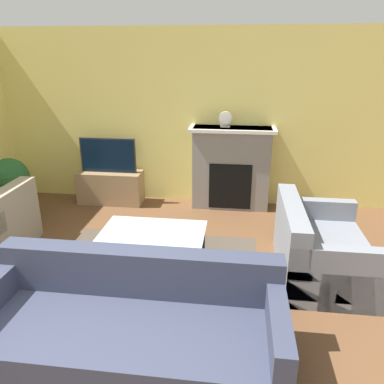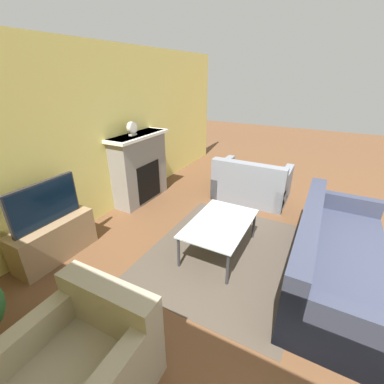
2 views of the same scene
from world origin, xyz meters
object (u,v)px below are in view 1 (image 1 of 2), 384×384
object	(u,v)px
couch_loveseat	(318,251)
coffee_table	(153,235)
potted_plant	(10,181)
tv	(108,155)
mantel_clock	(225,119)
couch_sectional	(131,331)

from	to	relation	value
couch_loveseat	coffee_table	distance (m)	1.83
couch_loveseat	potted_plant	size ratio (longest dim) A/B	1.49
tv	mantel_clock	world-z (taller)	mantel_clock
coffee_table	potted_plant	distance (m)	2.63
couch_sectional	tv	bearing A→B (deg)	111.34
coffee_table	potted_plant	xyz separation A→B (m)	(-2.37, 1.12, 0.16)
couch_loveseat	potted_plant	bearing A→B (deg)	76.32
tv	potted_plant	size ratio (longest dim) A/B	0.98
coffee_table	mantel_clock	distance (m)	2.30
couch_sectional	coffee_table	size ratio (longest dim) A/B	2.03
couch_sectional	mantel_clock	distance (m)	3.57
couch_sectional	potted_plant	size ratio (longest dim) A/B	2.60
coffee_table	potted_plant	bearing A→B (deg)	154.72
couch_loveseat	potted_plant	world-z (taller)	potted_plant
potted_plant	coffee_table	bearing A→B (deg)	-25.28
coffee_table	couch_loveseat	bearing A→B (deg)	3.10
tv	coffee_table	world-z (taller)	tv
potted_plant	mantel_clock	distance (m)	3.28
coffee_table	mantel_clock	world-z (taller)	mantel_clock
tv	mantel_clock	distance (m)	1.93
couch_sectional	potted_plant	distance (m)	3.55
tv	couch_sectional	world-z (taller)	tv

